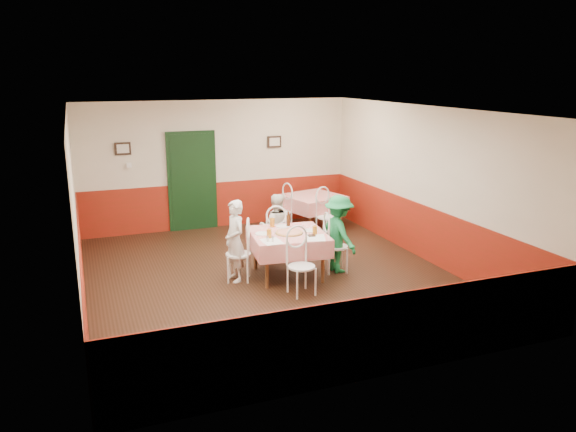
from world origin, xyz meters
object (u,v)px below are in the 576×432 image
object	(u,v)px
chair_second_b	(327,217)
glass_b	(315,230)
chair_second_a	(281,212)
diner_right	(339,234)
wallet	(312,236)
glass_c	(272,223)
pizza	(289,233)
main_table	(288,255)
glass_a	(269,234)
chair_far	(277,237)
chair_left	(238,254)
diner_left	(235,241)
chair_near	(302,267)
second_table	(313,213)
beer_bottle	(288,220)
chair_right	(336,247)
diner_far	(276,227)

from	to	relation	value
chair_second_b	glass_b	distance (m)	2.39
chair_second_b	chair_second_a	bearing A→B (deg)	119.72
chair_second_b	diner_right	xyz separation A→B (m)	(-0.67, -1.90, 0.23)
wallet	glass_c	bearing A→B (deg)	124.65
chair_second_a	pizza	size ratio (longest dim) A/B	2.00
main_table	glass_a	size ratio (longest dim) A/B	8.34
chair_far	chair_left	bearing A→B (deg)	58.70
main_table	diner_left	distance (m)	0.95
chair_near	diner_right	distance (m)	1.26
diner_left	diner_right	world-z (taller)	diner_left
second_table	glass_b	bearing A→B (deg)	-112.91
glass_a	glass_b	xyz separation A→B (m)	(0.78, -0.07, -0.00)
main_table	beer_bottle	size ratio (longest dim) A/B	4.96
second_table	beer_bottle	distance (m)	2.65
main_table	glass_b	xyz separation A→B (m)	(0.38, -0.25, 0.46)
wallet	diner_right	bearing A→B (deg)	27.03
second_table	diner_right	distance (m)	2.75
main_table	chair_left	world-z (taller)	chair_left
main_table	beer_bottle	bearing A→B (deg)	68.38
second_table	chair_right	world-z (taller)	chair_right
diner_left	chair_near	bearing A→B (deg)	32.82
chair_left	glass_a	size ratio (longest dim) A/B	6.15
chair_second_a	beer_bottle	bearing A→B (deg)	-32.29
chair_right	diner_far	size ratio (longest dim) A/B	0.73
chair_near	glass_c	world-z (taller)	glass_c
chair_left	diner_right	bearing A→B (deg)	103.86
chair_near	diner_left	distance (m)	1.26
chair_left	chair_second_a	size ratio (longest dim) A/B	1.00
diner_right	glass_c	bearing A→B (deg)	53.60
chair_left	glass_b	world-z (taller)	glass_b
wallet	chair_near	bearing A→B (deg)	-120.25
second_table	pizza	size ratio (longest dim) A/B	2.48
pizza	diner_left	distance (m)	0.91
chair_far	diner_far	bearing A→B (deg)	-76.30
glass_c	diner_right	world-z (taller)	diner_right
second_table	chair_second_b	distance (m)	0.75
wallet	diner_far	world-z (taller)	diner_far
chair_right	chair_near	bearing A→B (deg)	137.88
chair_right	wallet	distance (m)	0.68
chair_right	chair_near	world-z (taller)	same
wallet	diner_right	size ratio (longest dim) A/B	0.08
chair_second_a	pizza	bearing A→B (deg)	-32.65
chair_right	chair_left	bearing A→B (deg)	92.88
second_table	glass_a	distance (m)	3.39
chair_far	glass_a	bearing A→B (deg)	84.53
chair_far	chair_second_a	distance (m)	1.85
glass_b	diner_left	xyz separation A→B (m)	(-1.27, 0.35, -0.15)
chair_second_b	diner_far	distance (m)	1.72
pizza	glass_b	size ratio (longest dim) A/B	3.17
main_table	diner_left	bearing A→B (deg)	173.47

